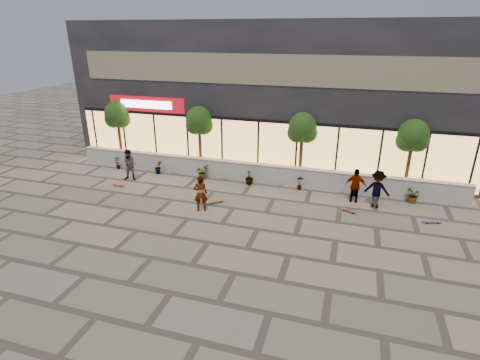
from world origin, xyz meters
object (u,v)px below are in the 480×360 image
(tree_west, at_px, (117,116))
(skater_left, at_px, (130,165))
(skateboard_right_far, at_px, (432,221))
(skater_right_far, at_px, (377,189))
(tree_east, at_px, (413,137))
(skater_right_near, at_px, (356,186))
(tree_mideast, at_px, (302,130))
(skater_center, at_px, (201,194))
(tree_midwest, at_px, (199,122))
(skateboard_center, at_px, (216,201))
(skateboard_right_near, at_px, (349,211))
(skateboard_left, at_px, (118,185))

(tree_west, relative_size, skater_left, 2.19)
(skateboard_right_far, bearing_deg, skater_right_far, 141.02)
(tree_east, bearing_deg, skater_right_near, -141.06)
(skater_left, height_order, skater_right_far, skater_right_far)
(tree_mideast, distance_m, skater_center, 6.75)
(tree_midwest, xyz_separation_m, skateboard_right_far, (12.38, -3.28, -2.90))
(tree_mideast, distance_m, skateboard_right_far, 7.74)
(tree_mideast, bearing_deg, skater_center, -127.06)
(skateboard_center, bearing_deg, tree_west, 113.60)
(skater_left, xyz_separation_m, skater_right_near, (12.22, 0.63, -0.02))
(skater_left, distance_m, skateboard_right_near, 12.07)
(tree_mideast, relative_size, skateboard_right_far, 4.64)
(skater_center, bearing_deg, tree_west, -55.63)
(tree_midwest, xyz_separation_m, skateboard_right_near, (8.82, -3.22, -2.91))
(tree_east, bearing_deg, skateboard_right_far, -75.00)
(skater_left, distance_m, skateboard_center, 5.94)
(skater_left, bearing_deg, skater_center, -33.22)
(tree_west, xyz_separation_m, skater_center, (7.64, -5.12, -2.11))
(skater_right_far, height_order, skateboard_center, skater_right_far)
(skateboard_center, bearing_deg, tree_east, -14.83)
(skater_right_near, bearing_deg, tree_mideast, -33.56)
(tree_west, distance_m, skater_left, 4.08)
(skater_center, bearing_deg, tree_mideast, -148.87)
(tree_west, height_order, tree_east, same)
(tree_midwest, bearing_deg, skater_right_near, -12.54)
(tree_midwest, xyz_separation_m, skater_right_far, (10.00, -2.30, -2.06))
(tree_east, height_order, skateboard_right_far, tree_east)
(skater_center, distance_m, skateboard_right_far, 10.44)
(tree_west, bearing_deg, skateboard_right_far, -10.38)
(skater_left, distance_m, skateboard_right_far, 15.61)
(tree_east, relative_size, skater_left, 2.19)
(skateboard_center, bearing_deg, tree_midwest, 82.11)
(skater_right_far, bearing_deg, skater_center, 31.17)
(skater_left, height_order, skateboard_left, skater_left)
(tree_mideast, height_order, skateboard_center, tree_mideast)
(tree_mideast, relative_size, skateboard_right_near, 5.21)
(tree_west, bearing_deg, skateboard_center, -27.11)
(tree_midwest, relative_size, tree_mideast, 1.00)
(skater_right_far, height_order, skateboard_right_far, skater_right_far)
(skateboard_center, xyz_separation_m, skateboard_right_far, (9.88, 0.82, 0.00))
(tree_east, relative_size, skateboard_center, 5.17)
(skater_left, relative_size, skateboard_right_far, 2.12)
(tree_mideast, height_order, skater_right_near, tree_mideast)
(skater_center, distance_m, skateboard_right_near, 7.00)
(tree_east, distance_m, skateboard_right_near, 5.10)
(skateboard_left, bearing_deg, skater_left, 78.35)
(tree_east, distance_m, skater_right_far, 3.43)
(tree_west, distance_m, skater_right_far, 15.80)
(tree_midwest, height_order, skater_left, tree_midwest)
(tree_mideast, xyz_separation_m, skateboard_right_far, (6.38, -3.28, -2.90))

